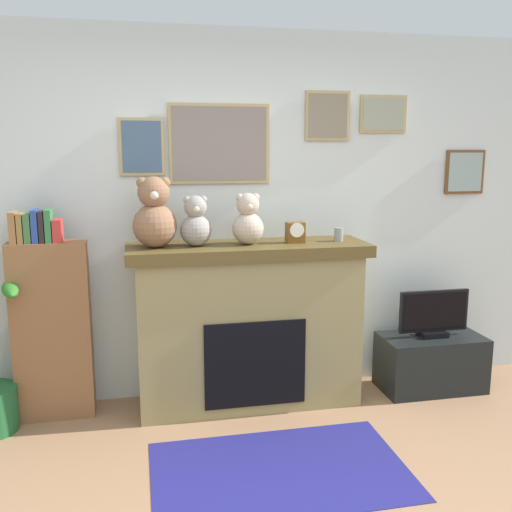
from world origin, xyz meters
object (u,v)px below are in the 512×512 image
at_px(mantel_clock, 295,232).
at_px(candle_jar, 339,234).
at_px(television, 434,315).
at_px(teddy_bear_brown, 248,221).
at_px(teddy_bear_grey, 154,216).
at_px(bookshelf, 51,325).
at_px(tv_stand, 431,362).
at_px(fireplace, 248,324).
at_px(teddy_bear_cream, 196,223).

bearing_deg(mantel_clock, candle_jar, 0.32).
relative_size(candle_jar, mantel_clock, 0.66).
bearing_deg(television, teddy_bear_brown, 178.30).
bearing_deg(candle_jar, teddy_bear_grey, -179.97).
height_order(bookshelf, mantel_clock, bookshelf).
distance_m(candle_jar, teddy_bear_grey, 1.28).
bearing_deg(television, mantel_clock, 177.84).
distance_m(tv_stand, candle_jar, 1.24).
relative_size(tv_stand, teddy_bear_grey, 1.64).
height_order(fireplace, television, fireplace).
relative_size(bookshelf, teddy_bear_brown, 4.06).
height_order(bookshelf, television, bookshelf).
bearing_deg(bookshelf, fireplace, -1.83).
bearing_deg(tv_stand, candle_jar, 176.89).
relative_size(bookshelf, tv_stand, 1.86).
bearing_deg(tv_stand, bookshelf, 177.88).
bearing_deg(bookshelf, teddy_bear_brown, -2.63).
bearing_deg(bookshelf, teddy_bear_cream, -3.58).
bearing_deg(bookshelf, television, -2.15).
xyz_separation_m(candle_jar, mantel_clock, (-0.32, -0.00, 0.02)).
height_order(tv_stand, candle_jar, candle_jar).
bearing_deg(teddy_bear_grey, tv_stand, -1.13).
bearing_deg(teddy_bear_brown, mantel_clock, -0.22).
bearing_deg(mantel_clock, teddy_bear_cream, 179.89).
xyz_separation_m(fireplace, mantel_clock, (0.33, -0.02, 0.64)).
distance_m(bookshelf, television, 2.70).
relative_size(mantel_clock, teddy_bear_brown, 0.41).
distance_m(tv_stand, teddy_bear_brown, 1.77).
height_order(fireplace, bookshelf, bookshelf).
relative_size(television, candle_jar, 5.69).
xyz_separation_m(fireplace, candle_jar, (0.64, -0.02, 0.62)).
bearing_deg(fireplace, teddy_bear_brown, -106.75).
xyz_separation_m(tv_stand, candle_jar, (-0.74, 0.04, 0.99)).
xyz_separation_m(teddy_bear_grey, teddy_bear_cream, (0.27, 0.00, -0.06)).
distance_m(bookshelf, mantel_clock, 1.74).
bearing_deg(teddy_bear_cream, teddy_bear_brown, -0.00).
height_order(tv_stand, mantel_clock, mantel_clock).
distance_m(bookshelf, teddy_bear_grey, 0.99).
xyz_separation_m(bookshelf, teddy_bear_brown, (1.31, -0.06, 0.66)).
distance_m(fireplace, teddy_bear_brown, 0.73).
bearing_deg(candle_jar, mantel_clock, -179.68).
bearing_deg(tv_stand, teddy_bear_cream, 178.69).
height_order(television, teddy_bear_cream, teddy_bear_cream).
bearing_deg(television, fireplace, 177.54).
relative_size(mantel_clock, teddy_bear_grey, 0.31).
height_order(bookshelf, teddy_bear_grey, teddy_bear_grey).
distance_m(tv_stand, teddy_bear_cream, 2.06).
height_order(candle_jar, teddy_bear_brown, teddy_bear_brown).
distance_m(teddy_bear_grey, teddy_bear_cream, 0.27).
xyz_separation_m(candle_jar, teddy_bear_cream, (-1.00, -0.00, 0.10)).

